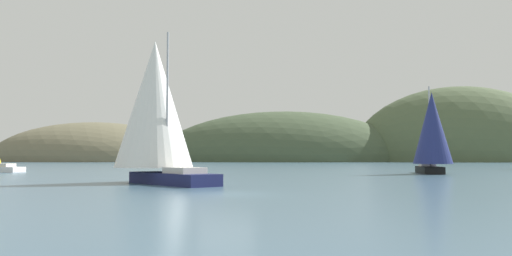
{
  "coord_description": "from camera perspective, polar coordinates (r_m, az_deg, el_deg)",
  "views": [
    {
      "loc": [
        2.16,
        -23.06,
        1.75
      ],
      "look_at": [
        0.0,
        36.92,
        5.08
      ],
      "focal_mm": 35.3,
      "sensor_mm": 36.0,
      "label": 1
    }
  ],
  "objects": [
    {
      "name": "headland_left",
      "position": [
        168.08,
        -17.85,
        -3.62
      ],
      "size": [
        65.45,
        44.0,
        24.79
      ],
      "primitive_type": "ellipsoid",
      "color": "#6B664C",
      "rests_on": "ground_plane"
    },
    {
      "name": "headland_center",
      "position": [
        158.09,
        3.1,
        -3.8
      ],
      "size": [
        80.98,
        44.0,
        31.29
      ],
      "primitive_type": "ellipsoid",
      "color": "#425138",
      "rests_on": "ground_plane"
    },
    {
      "name": "headland_right",
      "position": [
        168.31,
        22.21,
        -3.53
      ],
      "size": [
        68.56,
        44.0,
        46.61
      ],
      "primitive_type": "ellipsoid",
      "color": "#4C5B3D",
      "rests_on": "ground_plane"
    },
    {
      "name": "sailboat_navy_sail",
      "position": [
        51.53,
        19.31,
        -0.37
      ],
      "size": [
        4.14,
        7.18,
        8.67
      ],
      "color": "black",
      "rests_on": "ground_plane"
    },
    {
      "name": "sailboat_white_mainsail",
      "position": [
        33.63,
        -11.31,
        2.26
      ],
      "size": [
        8.57,
        9.04,
        9.62
      ],
      "color": "#191E4C",
      "rests_on": "ground_plane"
    },
    {
      "name": "ground_plane",
      "position": [
        23.22,
        -3.32,
        -7.5
      ],
      "size": [
        360.0,
        360.0,
        0.0
      ],
      "primitive_type": "plane",
      "color": "#426075"
    }
  ]
}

